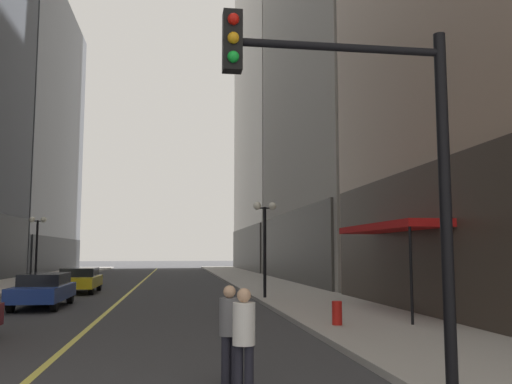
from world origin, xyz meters
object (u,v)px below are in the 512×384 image
object	(u,v)px
car_blue	(44,289)
pedestrian_in_grey_suit	(229,326)
pedestrian_in_white_shirt	(244,334)
street_lamp_left_far	(37,235)
street_lamp_right_mid	(265,228)
traffic_light_near_right	(377,144)
fire_hydrant_right	(337,316)
car_yellow	(80,279)

from	to	relation	value
car_blue	pedestrian_in_grey_suit	xyz separation A→B (m)	(6.03, -13.56, 0.21)
pedestrian_in_white_shirt	street_lamp_left_far	bearing A→B (deg)	108.94
car_blue	pedestrian_in_grey_suit	world-z (taller)	pedestrian_in_grey_suit
pedestrian_in_grey_suit	street_lamp_right_mid	bearing A→B (deg)	78.67
pedestrian_in_white_shirt	traffic_light_near_right	distance (m)	3.44
pedestrian_in_grey_suit	street_lamp_left_far	distance (m)	29.45
street_lamp_right_mid	fire_hydrant_right	bearing A→B (deg)	-86.99
street_lamp_left_far	car_yellow	bearing A→B (deg)	-58.87
car_blue	pedestrian_in_white_shirt	xyz separation A→B (m)	(6.15, -14.57, 0.22)
street_lamp_left_far	fire_hydrant_right	world-z (taller)	street_lamp_left_far
pedestrian_in_grey_suit	car_yellow	bearing A→B (deg)	105.56
street_lamp_left_far	street_lamp_right_mid	distance (m)	17.82
car_yellow	street_lamp_right_mid	bearing A→B (deg)	-34.41
pedestrian_in_grey_suit	street_lamp_left_far	bearing A→B (deg)	109.36
traffic_light_near_right	street_lamp_left_far	size ratio (longest dim) A/B	1.28
pedestrian_in_grey_suit	street_lamp_left_far	world-z (taller)	street_lamp_left_far
street_lamp_left_far	traffic_light_near_right	bearing A→B (deg)	-68.17
car_yellow	street_lamp_left_far	distance (m)	7.68
car_blue	traffic_light_near_right	distance (m)	17.46
traffic_light_near_right	street_lamp_left_far	xyz separation A→B (m)	(-11.75, 29.34, -0.49)
car_yellow	street_lamp_right_mid	size ratio (longest dim) A/B	1.05
pedestrian_in_grey_suit	traffic_light_near_right	size ratio (longest dim) A/B	0.28
car_blue	street_lamp_right_mid	xyz separation A→B (m)	(9.09, 1.74, 2.54)
car_blue	pedestrian_in_grey_suit	size ratio (longest dim) A/B	2.96
pedestrian_in_grey_suit	street_lamp_left_far	xyz separation A→B (m)	(-9.73, 27.70, 2.33)
car_blue	pedestrian_in_white_shirt	world-z (taller)	pedestrian_in_white_shirt
pedestrian_in_white_shirt	traffic_light_near_right	xyz separation A→B (m)	(1.90, -0.63, 2.80)
car_blue	traffic_light_near_right	xyz separation A→B (m)	(8.04, -15.20, 3.02)
car_blue	traffic_light_near_right	bearing A→B (deg)	-62.11
traffic_light_near_right	street_lamp_right_mid	bearing A→B (deg)	86.45
car_yellow	traffic_light_near_right	bearing A→B (deg)	-70.92
car_blue	street_lamp_left_far	distance (m)	14.84
pedestrian_in_grey_suit	car_blue	bearing A→B (deg)	113.97
car_blue	traffic_light_near_right	size ratio (longest dim) A/B	0.84
car_blue	pedestrian_in_white_shirt	distance (m)	15.81
car_blue	traffic_light_near_right	world-z (taller)	traffic_light_near_right
pedestrian_in_white_shirt	fire_hydrant_right	size ratio (longest dim) A/B	2.03
car_yellow	pedestrian_in_grey_suit	size ratio (longest dim) A/B	2.90
street_lamp_right_mid	fire_hydrant_right	size ratio (longest dim) A/B	5.54
traffic_light_near_right	street_lamp_left_far	distance (m)	31.61
pedestrian_in_grey_suit	traffic_light_near_right	distance (m)	3.83
pedestrian_in_grey_suit	street_lamp_right_mid	distance (m)	15.77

